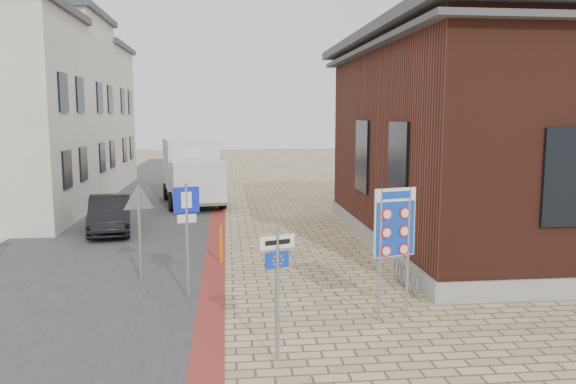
{
  "coord_description": "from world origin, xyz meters",
  "views": [
    {
      "loc": [
        -1.62,
        -10.59,
        4.15
      ],
      "look_at": [
        -0.04,
        3.69,
        2.2
      ],
      "focal_mm": 35.0,
      "sensor_mm": 36.0,
      "label": 1
    }
  ],
  "objects": [
    {
      "name": "ground",
      "position": [
        0.0,
        0.0,
        0.0
      ],
      "size": [
        120.0,
        120.0,
        0.0
      ],
      "primitive_type": "plane",
      "color": "tan",
      "rests_on": "ground"
    },
    {
      "name": "road_strip",
      "position": [
        -5.5,
        15.0,
        0.01
      ],
      "size": [
        7.0,
        60.0,
        0.02
      ],
      "primitive_type": "cube",
      "color": "#38383A",
      "rests_on": "ground"
    },
    {
      "name": "curb_strip",
      "position": [
        -2.0,
        10.0,
        0.01
      ],
      "size": [
        0.6,
        40.0,
        0.02
      ],
      "primitive_type": "cube",
      "color": "maroon",
      "rests_on": "ground"
    },
    {
      "name": "brick_building",
      "position": [
        8.99,
        7.0,
        3.49
      ],
      "size": [
        13.0,
        13.0,
        6.8
      ],
      "color": "gray",
      "rests_on": "ground"
    },
    {
      "name": "townhouse_mid",
      "position": [
        -10.99,
        18.0,
        4.57
      ],
      "size": [
        7.4,
        6.4,
        9.1
      ],
      "color": "beige",
      "rests_on": "ground"
    },
    {
      "name": "townhouse_far",
      "position": [
        -10.99,
        24.0,
        4.17
      ],
      "size": [
        7.4,
        6.4,
        8.3
      ],
      "color": "beige",
      "rests_on": "ground"
    },
    {
      "name": "bike_rack",
      "position": [
        2.65,
        2.2,
        0.26
      ],
      "size": [
        0.08,
        1.8,
        0.6
      ],
      "color": "slate",
      "rests_on": "ground"
    },
    {
      "name": "sedan",
      "position": [
        -5.8,
        9.79,
        0.66
      ],
      "size": [
        2.03,
        4.17,
        1.32
      ],
      "primitive_type": "imported",
      "rotation": [
        0.0,
        0.0,
        0.17
      ],
      "color": "black",
      "rests_on": "ground"
    },
    {
      "name": "box_truck",
      "position": [
        -3.23,
        16.12,
        1.57
      ],
      "size": [
        3.23,
        6.11,
        3.03
      ],
      "rotation": [
        0.0,
        0.0,
        0.17
      ],
      "color": "slate",
      "rests_on": "ground"
    },
    {
      "name": "border_sign",
      "position": [
        1.75,
        0.23,
        1.96
      ],
      "size": [
        0.91,
        0.28,
        2.72
      ],
      "rotation": [
        0.0,
        0.0,
        0.26
      ],
      "color": "gray",
      "rests_on": "ground"
    },
    {
      "name": "essen_sign",
      "position": [
        -0.8,
        -1.5,
        1.53
      ],
      "size": [
        0.6,
        0.25,
        2.33
      ],
      "rotation": [
        0.0,
        0.0,
        0.35
      ],
      "color": "gray",
      "rests_on": "ground"
    },
    {
      "name": "parking_sign",
      "position": [
        -2.52,
        2.0,
        1.83
      ],
      "size": [
        0.58,
        0.18,
        2.66
      ],
      "rotation": [
        0.0,
        0.0,
        0.25
      ],
      "color": "gray",
      "rests_on": "ground"
    },
    {
      "name": "yield_sign",
      "position": [
        -3.8,
        3.5,
        1.87
      ],
      "size": [
        0.84,
        0.33,
        2.45
      ],
      "rotation": [
        0.0,
        0.0,
        0.32
      ],
      "color": "gray",
      "rests_on": "ground"
    },
    {
      "name": "bollard",
      "position": [
        -1.8,
        5.0,
        0.54
      ],
      "size": [
        0.11,
        0.11,
        1.08
      ],
      "primitive_type": "cylinder",
      "rotation": [
        0.0,
        0.0,
        0.2
      ],
      "color": "orange",
      "rests_on": "ground"
    }
  ]
}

